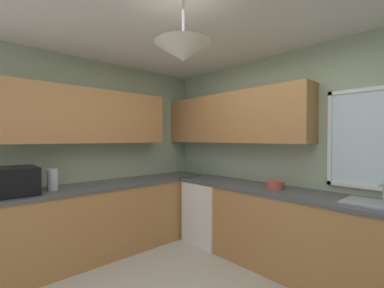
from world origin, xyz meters
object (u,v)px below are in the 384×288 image
at_px(dishwasher, 211,212).
at_px(bowl, 275,185).
at_px(kettle, 53,180).
at_px(microwave, 17,181).
at_px(sink_assembly, 381,204).

relative_size(dishwasher, bowl, 4.32).
height_order(dishwasher, kettle, kettle).
bearing_deg(bowl, kettle, -130.18).
distance_m(microwave, kettle, 0.34).
relative_size(dishwasher, microwave, 1.82).
bearing_deg(bowl, dishwasher, -178.32).
bearing_deg(microwave, dishwasher, 73.81).
relative_size(microwave, kettle, 1.95).
distance_m(dishwasher, microwave, 2.45).
bearing_deg(kettle, sink_assembly, 36.36).
bearing_deg(kettle, bowl, 49.82).
height_order(kettle, sink_assembly, kettle).
bearing_deg(sink_assembly, kettle, -143.64).
relative_size(kettle, bowl, 1.22).
relative_size(sink_assembly, bowl, 2.84).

